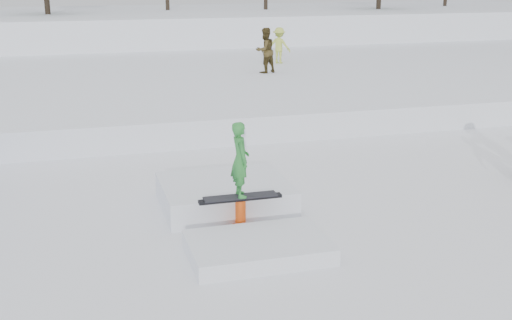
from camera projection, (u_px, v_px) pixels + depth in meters
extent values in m
plane|color=white|center=(260.00, 254.00, 11.21)|extent=(120.00, 120.00, 0.00)
cube|color=white|center=(120.00, 32.00, 38.52)|extent=(60.00, 14.00, 2.40)
cube|color=white|center=(149.00, 83.00, 25.85)|extent=(50.00, 18.00, 0.80)
imported|color=#403316|center=(265.00, 50.00, 25.52)|extent=(1.06, 0.96, 1.79)
imported|color=#BED04B|center=(279.00, 45.00, 28.19)|extent=(1.15, 1.08, 1.56)
cube|color=white|center=(225.00, 194.00, 13.37)|extent=(2.60, 2.20, 0.54)
cube|color=white|center=(258.00, 248.00, 11.10)|extent=(2.40, 1.60, 0.30)
cylinder|color=orange|center=(241.00, 228.00, 12.24)|extent=(0.44, 0.44, 0.06)
cylinder|color=orange|center=(241.00, 215.00, 12.16)|extent=(0.20, 0.20, 0.60)
cube|color=black|center=(240.00, 199.00, 12.07)|extent=(1.60, 0.16, 0.06)
cube|color=black|center=(240.00, 196.00, 12.05)|extent=(1.40, 0.28, 0.03)
imported|color=#2A8333|center=(240.00, 159.00, 11.85)|extent=(0.34, 0.52, 1.42)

